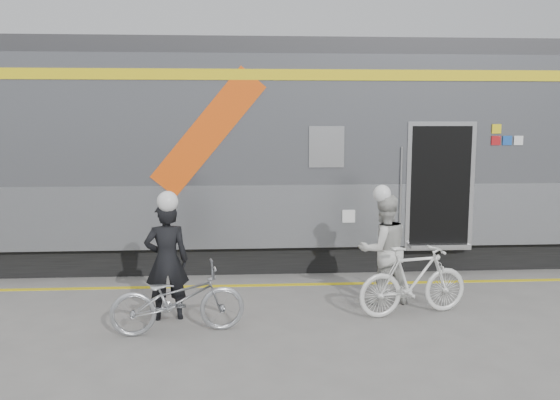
{
  "coord_description": "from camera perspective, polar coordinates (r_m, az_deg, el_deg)",
  "views": [
    {
      "loc": [
        -0.67,
        -7.31,
        2.77
      ],
      "look_at": [
        -0.08,
        1.6,
        1.5
      ],
      "focal_mm": 38.0,
      "sensor_mm": 36.0,
      "label": 1
    }
  ],
  "objects": [
    {
      "name": "safety_strip",
      "position": [
        9.88,
        0.27,
        -8.17
      ],
      "size": [
        24.0,
        0.12,
        0.01
      ],
      "primitive_type": "cube",
      "color": "yellow",
      "rests_on": "ground"
    },
    {
      "name": "train",
      "position": [
        11.6,
        2.48,
        4.55
      ],
      "size": [
        24.0,
        3.17,
        4.1
      ],
      "color": "black",
      "rests_on": "ground"
    },
    {
      "name": "woman",
      "position": [
        8.9,
        9.93,
        -4.72
      ],
      "size": [
        0.91,
        0.77,
        1.63
      ],
      "primitive_type": "imported",
      "rotation": [
        0.0,
        0.0,
        3.36
      ],
      "color": "beige",
      "rests_on": "ground"
    },
    {
      "name": "man",
      "position": [
        8.24,
        -10.85,
        -5.79
      ],
      "size": [
        0.65,
        0.48,
        1.63
      ],
      "primitive_type": "imported",
      "rotation": [
        0.0,
        0.0,
        3.3
      ],
      "color": "black",
      "rests_on": "ground"
    },
    {
      "name": "helmet_woman",
      "position": [
        8.74,
        10.08,
        1.33
      ],
      "size": [
        0.26,
        0.26,
        0.26
      ],
      "primitive_type": "sphere",
      "color": "white",
      "rests_on": "woman"
    },
    {
      "name": "bicycle_right",
      "position": [
        8.54,
        12.72,
        -7.57
      ],
      "size": [
        1.7,
        0.81,
        0.99
      ],
      "primitive_type": "imported",
      "rotation": [
        0.0,
        0.0,
        1.79
      ],
      "color": "silver",
      "rests_on": "ground"
    },
    {
      "name": "ground",
      "position": [
        7.85,
        1.4,
        -12.58
      ],
      "size": [
        90.0,
        90.0,
        0.0
      ],
      "primitive_type": "plane",
      "color": "slate",
      "rests_on": "ground"
    },
    {
      "name": "bicycle_left",
      "position": [
        7.79,
        -9.8,
        -9.38
      ],
      "size": [
        1.78,
        0.85,
        0.9
      ],
      "primitive_type": "imported",
      "rotation": [
        0.0,
        0.0,
        1.73
      ],
      "color": "#A3A6AB",
      "rests_on": "ground"
    },
    {
      "name": "helmet_man",
      "position": [
        8.07,
        -11.03,
        0.81
      ],
      "size": [
        0.28,
        0.28,
        0.28
      ],
      "primitive_type": "sphere",
      "color": "white",
      "rests_on": "man"
    }
  ]
}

